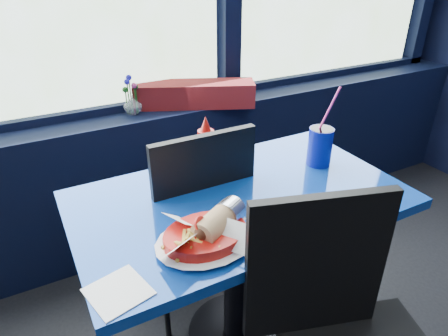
{
  "coord_description": "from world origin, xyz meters",
  "views": [
    {
      "loc": [
        -0.34,
        0.94,
        1.53
      ],
      "look_at": [
        0.22,
        1.98,
        0.89
      ],
      "focal_mm": 32.0,
      "sensor_mm": 36.0,
      "label": 1
    }
  ],
  "objects_px": {
    "planter_box": "(195,94)",
    "food_basket": "(207,233)",
    "chair_near_back": "(193,213)",
    "ketchup_bottle": "(206,148)",
    "chair_near_front": "(347,333)",
    "near_table": "(239,235)",
    "soda_cup": "(320,146)",
    "flower_vase": "(132,102)"
  },
  "relations": [
    {
      "from": "ketchup_bottle",
      "to": "soda_cup",
      "type": "bearing_deg",
      "value": -19.12
    },
    {
      "from": "food_basket",
      "to": "chair_near_back",
      "type": "bearing_deg",
      "value": 68.01
    },
    {
      "from": "chair_near_front",
      "to": "flower_vase",
      "type": "bearing_deg",
      "value": 114.64
    },
    {
      "from": "planter_box",
      "to": "food_basket",
      "type": "bearing_deg",
      "value": -88.61
    },
    {
      "from": "planter_box",
      "to": "food_basket",
      "type": "distance_m",
      "value": 1.11
    },
    {
      "from": "planter_box",
      "to": "soda_cup",
      "type": "distance_m",
      "value": 0.81
    },
    {
      "from": "chair_near_back",
      "to": "flower_vase",
      "type": "relative_size",
      "value": 4.83
    },
    {
      "from": "chair_near_back",
      "to": "ketchup_bottle",
      "type": "height_order",
      "value": "ketchup_bottle"
    },
    {
      "from": "chair_near_front",
      "to": "food_basket",
      "type": "relative_size",
      "value": 3.34
    },
    {
      "from": "near_table",
      "to": "soda_cup",
      "type": "distance_m",
      "value": 0.49
    },
    {
      "from": "chair_near_front",
      "to": "near_table",
      "type": "bearing_deg",
      "value": 112.56
    },
    {
      "from": "chair_near_back",
      "to": "flower_vase",
      "type": "bearing_deg",
      "value": -85.86
    },
    {
      "from": "chair_near_back",
      "to": "near_table",
      "type": "bearing_deg",
      "value": 110.71
    },
    {
      "from": "near_table",
      "to": "chair_near_front",
      "type": "bearing_deg",
      "value": -84.78
    },
    {
      "from": "near_table",
      "to": "chair_near_front",
      "type": "height_order",
      "value": "chair_near_front"
    },
    {
      "from": "food_basket",
      "to": "chair_near_front",
      "type": "bearing_deg",
      "value": -55.66
    },
    {
      "from": "chair_near_front",
      "to": "soda_cup",
      "type": "distance_m",
      "value": 0.75
    },
    {
      "from": "near_table",
      "to": "ketchup_bottle",
      "type": "height_order",
      "value": "ketchup_bottle"
    },
    {
      "from": "soda_cup",
      "to": "chair_near_front",
      "type": "bearing_deg",
      "value": -121.32
    },
    {
      "from": "near_table",
      "to": "food_basket",
      "type": "xyz_separation_m",
      "value": [
        -0.23,
        -0.19,
        0.22
      ]
    },
    {
      "from": "chair_near_back",
      "to": "planter_box",
      "type": "xyz_separation_m",
      "value": [
        0.29,
        0.6,
        0.31
      ]
    },
    {
      "from": "chair_near_back",
      "to": "food_basket",
      "type": "height_order",
      "value": "chair_near_back"
    },
    {
      "from": "chair_near_back",
      "to": "ketchup_bottle",
      "type": "bearing_deg",
      "value": 156.95
    },
    {
      "from": "near_table",
      "to": "soda_cup",
      "type": "relative_size",
      "value": 3.57
    },
    {
      "from": "flower_vase",
      "to": "food_basket",
      "type": "bearing_deg",
      "value": -95.17
    },
    {
      "from": "chair_near_front",
      "to": "chair_near_back",
      "type": "xyz_separation_m",
      "value": [
        -0.14,
        0.78,
        -0.01
      ]
    },
    {
      "from": "chair_near_back",
      "to": "planter_box",
      "type": "height_order",
      "value": "chair_near_back"
    },
    {
      "from": "chair_near_front",
      "to": "food_basket",
      "type": "bearing_deg",
      "value": 145.75
    },
    {
      "from": "chair_near_back",
      "to": "ketchup_bottle",
      "type": "distance_m",
      "value": 0.31
    },
    {
      "from": "chair_near_back",
      "to": "planter_box",
      "type": "distance_m",
      "value": 0.73
    },
    {
      "from": "flower_vase",
      "to": "ketchup_bottle",
      "type": "xyz_separation_m",
      "value": [
        0.1,
        -0.66,
        -0.0
      ]
    },
    {
      "from": "food_basket",
      "to": "soda_cup",
      "type": "height_order",
      "value": "soda_cup"
    },
    {
      "from": "near_table",
      "to": "soda_cup",
      "type": "xyz_separation_m",
      "value": [
        0.41,
        0.06,
        0.27
      ]
    },
    {
      "from": "ketchup_bottle",
      "to": "soda_cup",
      "type": "distance_m",
      "value": 0.47
    },
    {
      "from": "chair_near_front",
      "to": "flower_vase",
      "type": "height_order",
      "value": "flower_vase"
    },
    {
      "from": "chair_near_back",
      "to": "soda_cup",
      "type": "relative_size",
      "value": 2.87
    },
    {
      "from": "near_table",
      "to": "chair_near_front",
      "type": "distance_m",
      "value": 0.54
    },
    {
      "from": "flower_vase",
      "to": "soda_cup",
      "type": "xyz_separation_m",
      "value": [
        0.54,
        -0.81,
        -0.03
      ]
    },
    {
      "from": "soda_cup",
      "to": "food_basket",
      "type": "bearing_deg",
      "value": -158.73
    },
    {
      "from": "chair_near_back",
      "to": "flower_vase",
      "type": "height_order",
      "value": "flower_vase"
    },
    {
      "from": "food_basket",
      "to": "soda_cup",
      "type": "bearing_deg",
      "value": 17.2
    },
    {
      "from": "soda_cup",
      "to": "planter_box",
      "type": "bearing_deg",
      "value": 105.22
    }
  ]
}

